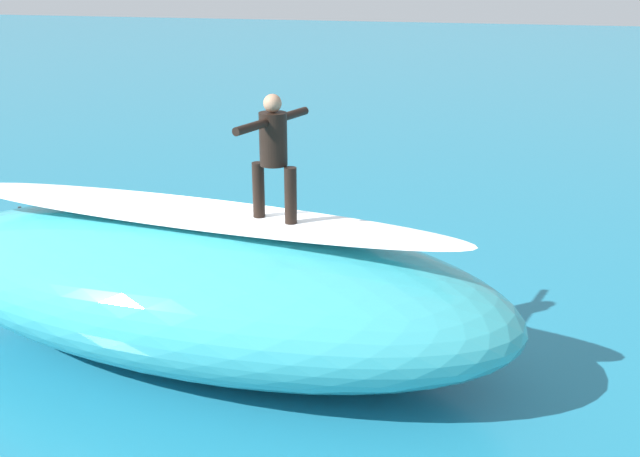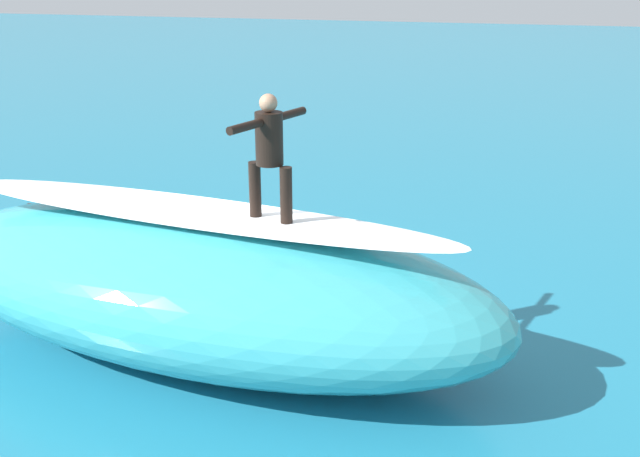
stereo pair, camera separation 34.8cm
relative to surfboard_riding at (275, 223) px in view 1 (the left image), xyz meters
The scene contains 10 objects.
ground_plane 2.63m from the surfboard_riding, 61.27° to the right, with size 120.00×120.00×0.00m, color teal.
wave_crest 1.44m from the surfboard_riding, ahead, with size 8.07×3.20×1.85m, color teal.
wave_foam_lip 1.08m from the surfboard_riding, ahead, with size 6.86×1.12×0.08m, color white.
surfboard_riding is the anchor object (origin of this frame).
surfer_riding 0.89m from the surfboard_riding, 116.57° to the left, with size 0.57×1.37×1.47m.
surfboard_paddling 3.33m from the surfboard_riding, 97.03° to the right, with size 2.00×0.58×0.09m, color yellow.
surfer_paddling 3.32m from the surfboard_riding, 98.72° to the right, with size 1.38×1.27×0.30m.
buoy_marker 5.93m from the surfboard_riding, 23.16° to the right, with size 0.56×0.56×0.95m.
foam_patch_near 4.00m from the surfboard_riding, 64.61° to the right, with size 0.62×0.54×0.11m, color white.
foam_patch_mid 3.23m from the surfboard_riding, 23.54° to the right, with size 0.68×0.49×0.18m, color white.
Camera 1 is at (-3.52, 9.30, 4.70)m, focal length 41.39 mm.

